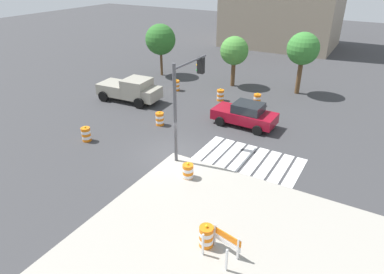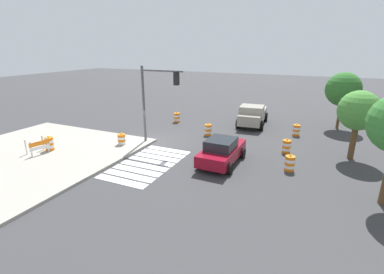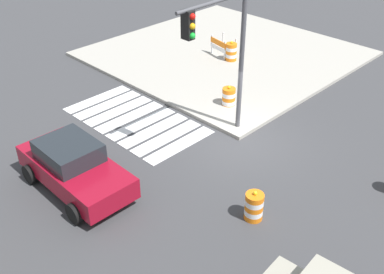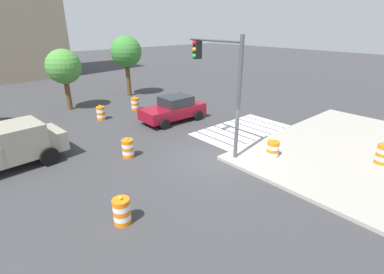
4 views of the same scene
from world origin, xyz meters
name	(u,v)px [view 2 (image 2 of 4)]	position (x,y,z in m)	size (l,w,h in m)	color
ground_plane	(157,141)	(0.00, 0.00, 0.00)	(120.00, 120.00, 0.00)	#38383A
sidewalk_corner	(32,154)	(6.00, -6.00, 0.07)	(12.00, 12.00, 0.15)	#9E998E
crosswalk_stripes	(148,164)	(4.00, 1.80, 0.01)	(5.85, 3.20, 0.02)	silver
sports_car	(222,151)	(2.00, 5.91, 0.81)	(4.33, 2.19, 1.63)	maroon
pickup_truck	(252,115)	(-7.59, 5.60, 0.97)	(5.29, 2.66, 1.92)	gray
traffic_barrel_near_corner	(177,118)	(-5.68, -1.22, 0.45)	(0.56, 0.56, 1.02)	orange
traffic_barrel_crosswalk_end	(208,130)	(-3.06, 3.03, 0.45)	(0.56, 0.56, 1.02)	orange
traffic_barrel_median_near	(122,140)	(2.03, -1.70, 0.45)	(0.56, 0.56, 1.02)	orange
traffic_barrel_median_far	(286,146)	(-1.52, 9.34, 0.45)	(0.56, 0.56, 1.02)	orange
traffic_barrel_far_curb	(290,163)	(1.41, 9.87, 0.45)	(0.56, 0.56, 1.02)	orange
traffic_barrel_lane_center	(296,130)	(-5.92, 9.60, 0.45)	(0.56, 0.56, 1.02)	orange
traffic_barrel_on_sidewalk	(49,144)	(5.07, -5.41, 0.60)	(0.56, 0.56, 1.02)	orange
construction_barricade	(38,145)	(5.84, -5.46, 0.72)	(1.37, 1.01, 1.00)	silver
traffic_light_pole	(157,92)	(0.59, 0.54, 3.91)	(0.47, 3.29, 5.50)	#4C4C51
street_tree_streetside_near	(359,111)	(-2.21, 13.26, 3.13)	(2.46, 2.46, 4.40)	brown
street_tree_streetside_far	(343,89)	(-9.64, 12.73, 3.46)	(2.88, 2.88, 4.91)	brown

